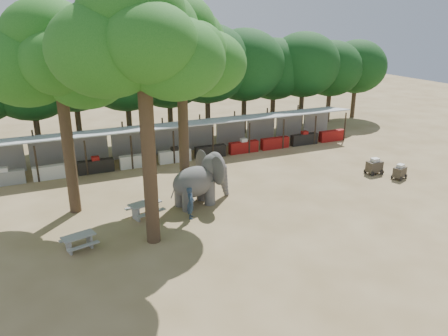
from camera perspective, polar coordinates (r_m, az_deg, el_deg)
name	(u,v)px	position (r m, az deg, el deg)	size (l,w,h in m)	color
ground	(284,235)	(21.79, 7.88, -8.61)	(100.00, 100.00, 0.00)	brown
vendor_stalls	(188,141)	(33.05, -4.68, 3.52)	(28.00, 2.99, 2.80)	#A4A8AD
yard_tree_left	(54,57)	(23.51, -21.33, 13.32)	(7.10, 6.90, 11.02)	#332316
yard_tree_center	(137,39)	(18.92, -11.24, 16.15)	(7.10, 6.90, 12.04)	#332316
yard_tree_back	(177,48)	(23.62, -6.14, 15.33)	(7.10, 6.90, 11.36)	#332316
backdrop_trees	(166,75)	(37.02, -7.61, 11.96)	(46.46, 5.95, 8.33)	#332316
elephant	(201,179)	(24.54, -2.99, -1.48)	(3.86, 2.86, 2.87)	#494646
handler	(191,203)	(22.97, -4.39, -4.56)	(0.62, 0.41, 1.73)	#26384C
picnic_table_near	(79,240)	(21.16, -18.43, -8.94)	(1.73, 1.62, 0.72)	gray
picnic_table_far	(145,208)	(23.49, -10.28, -5.12)	(2.02, 1.90, 0.83)	gray
cart_front	(400,172)	(30.76, 21.97, -0.43)	(1.17, 0.97, 0.99)	#322B21
cart_back	(374,166)	(31.07, 19.05, 0.23)	(1.13, 0.75, 1.10)	#322B21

